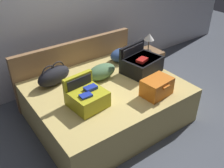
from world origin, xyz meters
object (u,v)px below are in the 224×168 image
at_px(bed, 107,102).
at_px(pillow_near_headboard, 122,55).
at_px(hard_case_large, 141,63).
at_px(hard_case_medium, 87,97).
at_px(pillow_center_head, 102,72).
at_px(nightstand, 147,64).
at_px(table_lamp, 149,38).
at_px(duffel_bag, 54,76).
at_px(hard_case_small, 157,87).

xyz_separation_m(bed, pillow_near_headboard, (0.64, 0.49, 0.36)).
relative_size(hard_case_large, hard_case_medium, 1.33).
xyz_separation_m(hard_case_large, pillow_center_head, (-0.57, 0.19, -0.03)).
height_order(hard_case_large, pillow_center_head, hard_case_large).
bearing_deg(hard_case_medium, hard_case_large, 6.68).
distance_m(hard_case_large, pillow_center_head, 0.60).
bearing_deg(hard_case_large, hard_case_medium, -177.67).
bearing_deg(nightstand, table_lamp, 90.00).
relative_size(bed, hard_case_large, 3.34).
height_order(duffel_bag, table_lamp, duffel_bag).
bearing_deg(table_lamp, hard_case_large, -140.53).
xyz_separation_m(hard_case_small, nightstand, (0.85, 1.06, -0.39)).
height_order(duffel_bag, pillow_center_head, duffel_bag).
relative_size(bed, hard_case_medium, 4.45).
distance_m(hard_case_medium, pillow_center_head, 0.65).
height_order(nightstand, table_lamp, table_lamp).
height_order(bed, nightstand, bed).
relative_size(hard_case_large, nightstand, 1.18).
relative_size(hard_case_small, pillow_near_headboard, 0.97).
height_order(hard_case_small, pillow_center_head, hard_case_small).
xyz_separation_m(hard_case_large, hard_case_small, (-0.24, -0.56, -0.02)).
xyz_separation_m(hard_case_small, table_lamp, (0.85, 1.06, 0.11)).
xyz_separation_m(hard_case_medium, table_lamp, (1.67, 0.75, 0.10)).
xyz_separation_m(hard_case_large, pillow_near_headboard, (-0.00, 0.46, -0.04)).
relative_size(bed, pillow_near_headboard, 4.79).
bearing_deg(duffel_bag, table_lamp, 2.27).
bearing_deg(pillow_center_head, hard_case_medium, -139.02).
xyz_separation_m(hard_case_large, table_lamp, (0.61, 0.51, 0.09)).
relative_size(hard_case_medium, duffel_bag, 0.81).
distance_m(bed, pillow_center_head, 0.43).
height_order(hard_case_large, hard_case_medium, hard_case_large).
height_order(pillow_near_headboard, table_lamp, table_lamp).
bearing_deg(nightstand, bed, -156.53).
bearing_deg(bed, hard_case_small, -52.56).
bearing_deg(hard_case_medium, duffel_bag, 92.70).
relative_size(nightstand, table_lamp, 1.52).
bearing_deg(hard_case_medium, bed, 19.59).
distance_m(hard_case_large, nightstand, 0.89).
bearing_deg(duffel_bag, nightstand, 2.27).
bearing_deg(hard_case_small, hard_case_medium, 153.00).
bearing_deg(table_lamp, nightstand, -90.00).
distance_m(hard_case_medium, duffel_bag, 0.68).
bearing_deg(hard_case_medium, table_lamp, 17.94).
bearing_deg(pillow_near_headboard, hard_case_small, -103.23).
bearing_deg(nightstand, hard_case_large, -140.53).
xyz_separation_m(pillow_near_headboard, table_lamp, (0.62, 0.05, 0.12)).
bearing_deg(hard_case_medium, hard_case_small, -27.29).
relative_size(duffel_bag, nightstand, 1.10).
relative_size(duffel_bag, pillow_near_headboard, 1.34).
xyz_separation_m(hard_case_medium, pillow_center_head, (0.49, 0.43, -0.02)).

